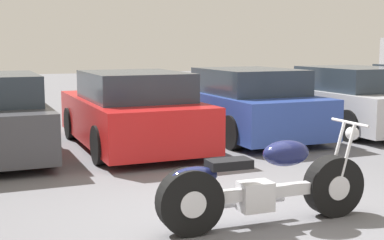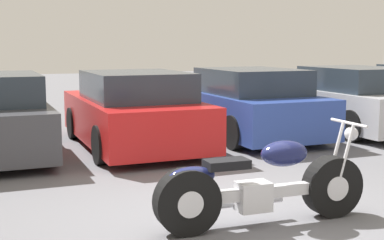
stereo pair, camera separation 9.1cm
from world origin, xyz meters
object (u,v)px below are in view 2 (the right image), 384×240
(parked_car_red, at_px, (133,112))
(parked_car_blue, at_px, (247,105))
(parked_car_silver, at_px, (350,101))
(motorcycle, at_px, (261,186))

(parked_car_red, xyz_separation_m, parked_car_blue, (2.45, 0.28, 0.00))
(parked_car_red, height_order, parked_car_silver, same)
(parked_car_silver, bearing_deg, motorcycle, -135.60)
(motorcycle, relative_size, parked_car_silver, 0.58)
(motorcycle, distance_m, parked_car_silver, 6.79)
(motorcycle, height_order, parked_car_red, parked_car_red)
(motorcycle, xyz_separation_m, parked_car_silver, (4.85, 4.75, 0.23))
(motorcycle, height_order, parked_car_silver, parked_car_silver)
(parked_car_blue, bearing_deg, parked_car_red, -173.48)
(motorcycle, xyz_separation_m, parked_car_blue, (2.40, 4.90, 0.23))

